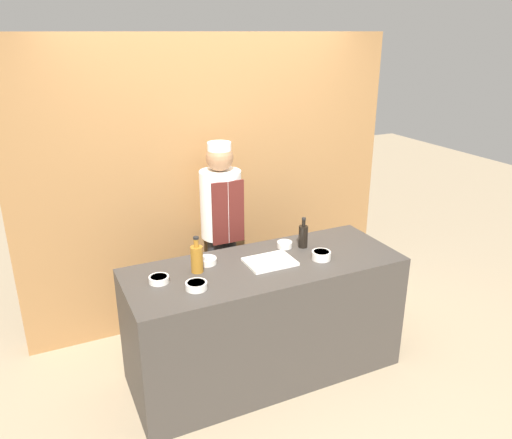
{
  "coord_description": "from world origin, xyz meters",
  "views": [
    {
      "loc": [
        -1.39,
        -2.8,
        2.4
      ],
      "look_at": [
        0.0,
        0.15,
        1.17
      ],
      "focal_mm": 35.0,
      "sensor_mm": 36.0,
      "label": 1
    }
  ],
  "objects": [
    {
      "name": "ground_plane",
      "position": [
        0.0,
        0.0,
        0.0
      ],
      "size": [
        14.0,
        14.0,
        0.0
      ],
      "primitive_type": "plane",
      "color": "tan"
    },
    {
      "name": "cabinet_wall",
      "position": [
        0.0,
        1.03,
        1.2
      ],
      "size": [
        3.21,
        0.18,
        2.4
      ],
      "color": "olive",
      "rests_on": "ground_plane"
    },
    {
      "name": "counter",
      "position": [
        0.0,
        0.0,
        0.44
      ],
      "size": [
        1.95,
        0.74,
        0.89
      ],
      "color": "#3D3833",
      "rests_on": "ground_plane"
    },
    {
      "name": "sauce_bowl_red",
      "position": [
        0.26,
        0.2,
        0.91
      ],
      "size": [
        0.11,
        0.11,
        0.04
      ],
      "color": "silver",
      "rests_on": "counter"
    },
    {
      "name": "sauce_bowl_green",
      "position": [
        -0.36,
        0.18,
        0.91
      ],
      "size": [
        0.13,
        0.13,
        0.04
      ],
      "color": "silver",
      "rests_on": "counter"
    },
    {
      "name": "sauce_bowl_white",
      "position": [
        -0.55,
        -0.14,
        0.91
      ],
      "size": [
        0.14,
        0.14,
        0.05
      ],
      "color": "silver",
      "rests_on": "counter"
    },
    {
      "name": "sauce_bowl_orange",
      "position": [
        0.39,
        -0.1,
        0.92
      ],
      "size": [
        0.14,
        0.14,
        0.06
      ],
      "color": "silver",
      "rests_on": "counter"
    },
    {
      "name": "sauce_bowl_brown",
      "position": [
        -0.74,
        0.05,
        0.91
      ],
      "size": [
        0.13,
        0.13,
        0.04
      ],
      "color": "silver",
      "rests_on": "counter"
    },
    {
      "name": "cutting_board",
      "position": [
        0.04,
        -0.0,
        0.9
      ],
      "size": [
        0.33,
        0.25,
        0.02
      ],
      "color": "white",
      "rests_on": "counter"
    },
    {
      "name": "bottle_amber",
      "position": [
        -0.46,
        0.09,
        0.99
      ],
      "size": [
        0.08,
        0.08,
        0.25
      ],
      "color": "#9E661E",
      "rests_on": "counter"
    },
    {
      "name": "bottle_soy",
      "position": [
        0.39,
        0.14,
        0.98
      ],
      "size": [
        0.07,
        0.07,
        0.23
      ],
      "color": "black",
      "rests_on": "counter"
    },
    {
      "name": "chef_center",
      "position": [
        -0.05,
        0.69,
        0.89
      ],
      "size": [
        0.33,
        0.33,
        1.62
      ],
      "color": "#28282D",
      "rests_on": "ground_plane"
    }
  ]
}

